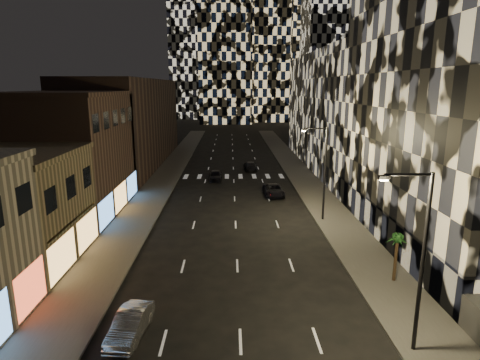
{
  "coord_description": "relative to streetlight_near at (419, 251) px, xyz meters",
  "views": [
    {
      "loc": [
        -0.47,
        -7.31,
        12.92
      ],
      "look_at": [
        0.25,
        22.1,
        6.0
      ],
      "focal_mm": 30.0,
      "sensor_mm": 36.0,
      "label": 1
    }
  ],
  "objects": [
    {
      "name": "midrise_filler_right",
      "position": [
        11.65,
        47.0,
        3.65
      ],
      "size": [
        16.0,
        40.0,
        18.0
      ],
      "primitive_type": "cube",
      "color": "#232326",
      "rests_on": "ground"
    },
    {
      "name": "car_dark_rightlane",
      "position": [
        -3.64,
        29.31,
        -4.69
      ],
      "size": [
        2.44,
        4.9,
        1.34
      ],
      "primitive_type": "imported",
      "rotation": [
        0.0,
        0.0,
        0.05
      ],
      "color": "black",
      "rests_on": "ground"
    },
    {
      "name": "midrise_base",
      "position": [
        3.95,
        14.5,
        -3.85
      ],
      "size": [
        0.6,
        25.0,
        3.0
      ],
      "primitive_type": "cube",
      "color": "#383838",
      "rests_on": "ground"
    },
    {
      "name": "palm_tree",
      "position": [
        2.16,
        7.2,
        -2.47
      ],
      "size": [
        1.69,
        1.68,
        3.32
      ],
      "color": "#47331E",
      "rests_on": "sidewalk_right"
    },
    {
      "name": "car_dark_oncoming",
      "position": [
        -5.71,
        44.61,
        -4.69
      ],
      "size": [
        2.02,
        4.66,
        1.33
      ],
      "primitive_type": "imported",
      "rotation": [
        0.0,
        0.0,
        3.17
      ],
      "color": "black",
      "rests_on": "ground"
    },
    {
      "name": "sidewalk_left",
      "position": [
        -18.35,
        40.0,
        -5.28
      ],
      "size": [
        4.0,
        120.0,
        0.15
      ],
      "primitive_type": "cube",
      "color": "#47443F",
      "rests_on": "ground"
    },
    {
      "name": "car_dark_midlane",
      "position": [
        -10.93,
        37.5,
        -4.65
      ],
      "size": [
        1.68,
        4.16,
        1.42
      ],
      "primitive_type": "imported",
      "rotation": [
        0.0,
        0.0,
        -0.0
      ],
      "color": "black",
      "rests_on": "ground"
    },
    {
      "name": "retail_brown",
      "position": [
        -25.35,
        23.5,
        0.65
      ],
      "size": [
        10.0,
        15.0,
        12.0
      ],
      "primitive_type": "cube",
      "color": "#463127",
      "rests_on": "ground"
    },
    {
      "name": "streetlight_far",
      "position": [
        0.0,
        20.0,
        0.0
      ],
      "size": [
        2.55,
        0.25,
        9.0
      ],
      "color": "black",
      "rests_on": "sidewalk_right"
    },
    {
      "name": "sidewalk_right",
      "position": [
        1.65,
        40.0,
        -5.28
      ],
      "size": [
        4.0,
        120.0,
        0.15
      ],
      "primitive_type": "cube",
      "color": "#47443F",
      "rests_on": "ground"
    },
    {
      "name": "retail_filler_left",
      "position": [
        -25.35,
        50.0,
        1.65
      ],
      "size": [
        10.0,
        40.0,
        14.0
      ],
      "primitive_type": "cube",
      "color": "#463127",
      "rests_on": "ground"
    },
    {
      "name": "car_silver_parked",
      "position": [
        -14.15,
        1.61,
        -4.68
      ],
      "size": [
        1.89,
        4.24,
        1.35
      ],
      "primitive_type": "imported",
      "rotation": [
        0.0,
        0.0,
        -0.12
      ],
      "color": "#949499",
      "rests_on": "ground"
    },
    {
      "name": "curb_left",
      "position": [
        -16.25,
        40.0,
        -5.28
      ],
      "size": [
        0.2,
        120.0,
        0.15
      ],
      "primitive_type": "cube",
      "color": "#4C4C47",
      "rests_on": "ground"
    },
    {
      "name": "curb_right",
      "position": [
        -0.45,
        40.0,
        -5.28
      ],
      "size": [
        0.2,
        120.0,
        0.15
      ],
      "primitive_type": "cube",
      "color": "#4C4C47",
      "rests_on": "ground"
    },
    {
      "name": "retail_tan",
      "position": [
        -25.35,
        11.0,
        -1.35
      ],
      "size": [
        10.0,
        10.0,
        8.0
      ],
      "primitive_type": "cube",
      "color": "olive",
      "rests_on": "ground"
    },
    {
      "name": "streetlight_near",
      "position": [
        0.0,
        0.0,
        0.0
      ],
      "size": [
        2.55,
        0.25,
        9.0
      ],
      "color": "black",
      "rests_on": "sidewalk_right"
    }
  ]
}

